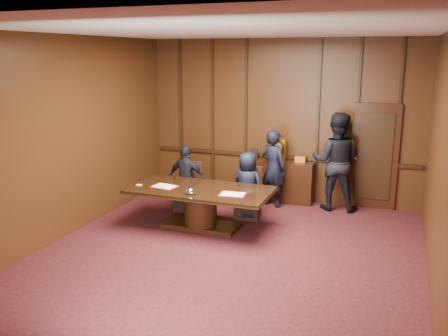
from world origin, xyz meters
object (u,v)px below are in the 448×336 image
Objects in this scene: conference_table at (201,201)px; witness_right at (336,162)px; signatory_left at (187,178)px; sideboard at (277,179)px; signatory_right at (247,186)px; witness_left at (273,168)px.

witness_right reaches higher than conference_table.
witness_right is at bearing -153.78° from signatory_left.
signatory_left is at bearing 20.18° from witness_right.
conference_table is 1.05m from signatory_left.
sideboard is at bearing 67.36° from conference_table.
signatory_right is 0.82× the size of witness_left.
witness_left is at bearing 62.63° from conference_table.
signatory_right is (0.65, 0.80, 0.16)m from conference_table.
conference_table is at bearing 39.81° from witness_right.
signatory_left is 0.68× the size of witness_right.
witness_left is (1.56, 0.96, 0.13)m from signatory_left.
witness_right is at bearing -131.15° from signatory_right.
conference_table is 1.60× the size of witness_left.
sideboard reaches higher than conference_table.
conference_table is 1.90× the size of signatory_left.
signatory_left reaches higher than conference_table.
signatory_left is at bearing 54.61° from witness_left.
signatory_right reaches higher than conference_table.
witness_left is (0.26, 0.96, 0.15)m from signatory_right.
witness_left is at bearing 7.79° from witness_right.
sideboard is 0.52m from witness_left.
signatory_left reaches higher than signatory_right.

